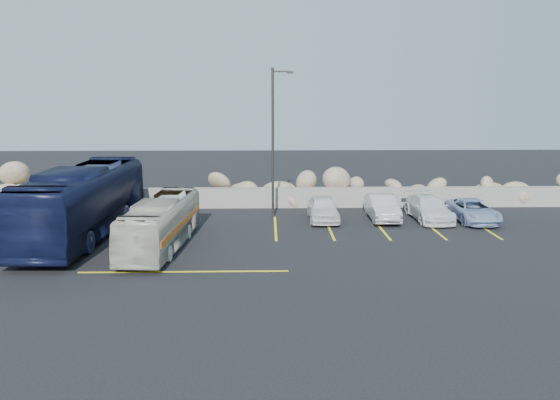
{
  "coord_description": "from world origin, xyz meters",
  "views": [
    {
      "loc": [
        2.23,
        -19.71,
        6.69
      ],
      "look_at": [
        2.76,
        4.0,
        2.03
      ],
      "focal_mm": 35.0,
      "sensor_mm": 36.0,
      "label": 1
    }
  ],
  "objects_px": {
    "car_a": "(323,208)",
    "lamppost": "(274,139)",
    "car_b": "(382,208)",
    "car_d": "(473,211)",
    "car_c": "(429,208)",
    "tour_coach": "(83,201)",
    "vintage_bus": "(161,223)"
  },
  "relations": [
    {
      "from": "tour_coach",
      "to": "vintage_bus",
      "type": "bearing_deg",
      "value": -26.58
    },
    {
      "from": "tour_coach",
      "to": "car_a",
      "type": "relative_size",
      "value": 3.08
    },
    {
      "from": "car_b",
      "to": "car_d",
      "type": "xyz_separation_m",
      "value": [
        4.72,
        -0.51,
        -0.08
      ]
    },
    {
      "from": "tour_coach",
      "to": "car_d",
      "type": "distance_m",
      "value": 19.78
    },
    {
      "from": "car_b",
      "to": "car_d",
      "type": "relative_size",
      "value": 0.95
    },
    {
      "from": "car_a",
      "to": "car_c",
      "type": "height_order",
      "value": "car_a"
    },
    {
      "from": "car_c",
      "to": "car_d",
      "type": "height_order",
      "value": "car_c"
    },
    {
      "from": "car_b",
      "to": "vintage_bus",
      "type": "bearing_deg",
      "value": -153.71
    },
    {
      "from": "car_a",
      "to": "car_d",
      "type": "distance_m",
      "value": 7.93
    },
    {
      "from": "car_a",
      "to": "lamppost",
      "type": "bearing_deg",
      "value": 162.42
    },
    {
      "from": "lamppost",
      "to": "car_a",
      "type": "height_order",
      "value": "lamppost"
    },
    {
      "from": "car_a",
      "to": "car_d",
      "type": "height_order",
      "value": "car_a"
    },
    {
      "from": "vintage_bus",
      "to": "car_d",
      "type": "height_order",
      "value": "vintage_bus"
    },
    {
      "from": "car_a",
      "to": "car_c",
      "type": "distance_m",
      "value": 5.68
    },
    {
      "from": "car_d",
      "to": "lamppost",
      "type": "bearing_deg",
      "value": 172.45
    },
    {
      "from": "car_c",
      "to": "car_d",
      "type": "bearing_deg",
      "value": -12.21
    },
    {
      "from": "car_b",
      "to": "car_c",
      "type": "height_order",
      "value": "car_b"
    },
    {
      "from": "lamppost",
      "to": "tour_coach",
      "type": "xyz_separation_m",
      "value": [
        -9.07,
        -3.73,
        -2.64
      ]
    },
    {
      "from": "car_b",
      "to": "tour_coach",
      "type": "bearing_deg",
      "value": -167.79
    },
    {
      "from": "lamppost",
      "to": "car_c",
      "type": "height_order",
      "value": "lamppost"
    },
    {
      "from": "lamppost",
      "to": "car_d",
      "type": "xyz_separation_m",
      "value": [
        10.52,
        -1.26,
        -3.72
      ]
    },
    {
      "from": "tour_coach",
      "to": "car_d",
      "type": "height_order",
      "value": "tour_coach"
    },
    {
      "from": "car_b",
      "to": "car_c",
      "type": "xyz_separation_m",
      "value": [
        2.49,
        -0.12,
        -0.02
      ]
    },
    {
      "from": "vintage_bus",
      "to": "car_b",
      "type": "distance_m",
      "value": 11.98
    },
    {
      "from": "car_c",
      "to": "car_a",
      "type": "bearing_deg",
      "value": 177.75
    },
    {
      "from": "car_b",
      "to": "car_d",
      "type": "distance_m",
      "value": 4.75
    },
    {
      "from": "lamppost",
      "to": "car_b",
      "type": "bearing_deg",
      "value": -7.29
    },
    {
      "from": "car_d",
      "to": "tour_coach",
      "type": "bearing_deg",
      "value": -173.53
    },
    {
      "from": "tour_coach",
      "to": "car_b",
      "type": "height_order",
      "value": "tour_coach"
    },
    {
      "from": "lamppost",
      "to": "tour_coach",
      "type": "relative_size",
      "value": 0.67
    },
    {
      "from": "vintage_bus",
      "to": "car_a",
      "type": "height_order",
      "value": "vintage_bus"
    },
    {
      "from": "car_a",
      "to": "car_c",
      "type": "xyz_separation_m",
      "value": [
        5.68,
        -0.01,
        -0.03
      ]
    }
  ]
}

